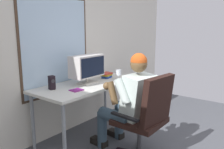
{
  "coord_description": "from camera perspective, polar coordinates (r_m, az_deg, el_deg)",
  "views": [
    {
      "loc": [
        -2.31,
        -0.1,
        1.49
      ],
      "look_at": [
        -0.09,
        1.6,
        0.92
      ],
      "focal_mm": 37.57,
      "sensor_mm": 36.0,
      "label": 1
    }
  ],
  "objects": [
    {
      "name": "desk_speaker",
      "position": [
        2.92,
        -14.44,
        -1.92
      ],
      "size": [
        0.08,
        0.08,
        0.17
      ],
      "color": "black",
      "rests_on": "desk"
    },
    {
      "name": "cd_case",
      "position": [
        2.83,
        -8.67,
        -3.77
      ],
      "size": [
        0.16,
        0.14,
        0.01
      ],
      "color": "#801B7A",
      "rests_on": "desk"
    },
    {
      "name": "crt_monitor",
      "position": [
        3.12,
        -6.1,
        1.97
      ],
      "size": [
        0.49,
        0.24,
        0.38
      ],
      "color": "beige",
      "rests_on": "desk"
    },
    {
      "name": "desk",
      "position": [
        3.18,
        -5.71,
        -3.25
      ],
      "size": [
        1.52,
        0.69,
        0.75
      ],
      "color": "#8B939B",
      "rests_on": "ground"
    },
    {
      "name": "book_stack",
      "position": [
        3.47,
        -1.4,
        -0.12
      ],
      "size": [
        0.18,
        0.15,
        0.08
      ],
      "color": "#1E43A4",
      "rests_on": "desk"
    },
    {
      "name": "wine_glass",
      "position": [
        3.37,
        1.61,
        0.4
      ],
      "size": [
        0.08,
        0.08,
        0.14
      ],
      "color": "silver",
      "rests_on": "desk"
    },
    {
      "name": "person_seated",
      "position": [
        2.8,
        4.24,
        -6.48
      ],
      "size": [
        0.55,
        0.78,
        1.21
      ],
      "color": "#374D5E",
      "rests_on": "ground"
    },
    {
      "name": "wall_rear",
      "position": [
        3.42,
        -10.18,
        8.96
      ],
      "size": [
        5.13,
        0.08,
        2.71
      ],
      "color": "silver",
      "rests_on": "ground"
    },
    {
      "name": "office_chair",
      "position": [
        2.68,
        8.73,
        -9.23
      ],
      "size": [
        0.63,
        0.6,
        0.99
      ],
      "color": "black",
      "rests_on": "ground"
    }
  ]
}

